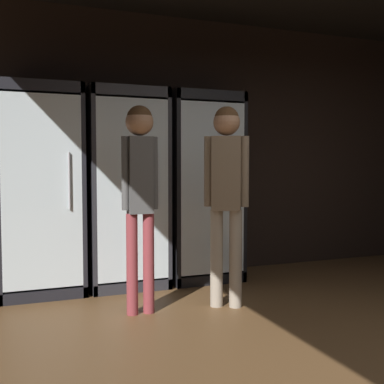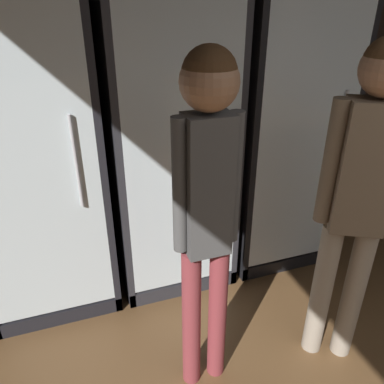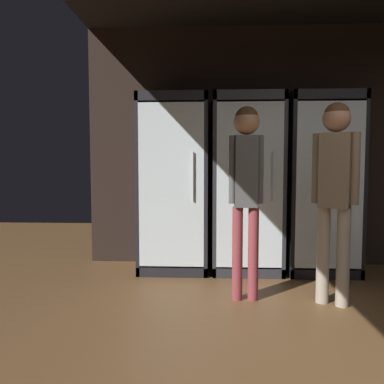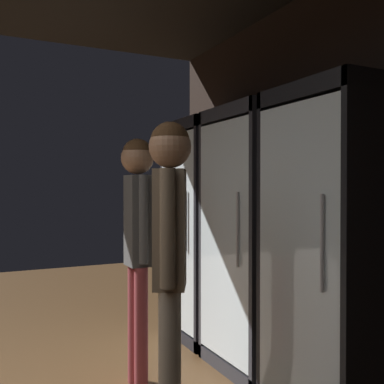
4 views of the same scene
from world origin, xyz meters
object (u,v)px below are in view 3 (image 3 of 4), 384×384
object	(u,v)px
shopper_near	(246,174)
shopper_far	(335,179)
cooler_far_left	(174,185)
cooler_left	(246,186)
cooler_center	(320,186)

from	to	relation	value
shopper_near	shopper_far	world-z (taller)	shopper_far
cooler_far_left	shopper_far	size ratio (longest dim) A/B	1.15
cooler_far_left	shopper_near	world-z (taller)	cooler_far_left
shopper_near	shopper_far	bearing A→B (deg)	-5.76
shopper_near	shopper_far	size ratio (longest dim) A/B	0.99
cooler_left	shopper_far	size ratio (longest dim) A/B	1.15
shopper_far	cooler_center	bearing A→B (deg)	80.24
cooler_center	shopper_near	xyz separation A→B (m)	(-0.91, -0.96, 0.15)
cooler_far_left	cooler_center	world-z (taller)	same
cooler_far_left	shopper_far	xyz separation A→B (m)	(1.44, -1.04, 0.11)
cooler_center	shopper_far	bearing A→B (deg)	-99.76
shopper_far	cooler_far_left	bearing A→B (deg)	144.29
cooler_left	shopper_far	world-z (taller)	cooler_left
cooler_far_left	cooler_left	bearing A→B (deg)	-0.13
cooler_far_left	cooler_left	distance (m)	0.81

